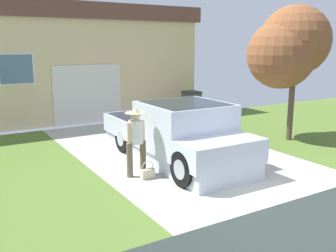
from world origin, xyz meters
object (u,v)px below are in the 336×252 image
object	(u,v)px
house_with_garage	(55,61)
pickup_truck	(181,136)
wheeled_trash_bin	(191,103)
person_with_hat	(136,137)
front_yard_tree	(288,47)
handbag	(148,173)

from	to	relation	value
house_with_garage	pickup_truck	bearing A→B (deg)	-85.08
pickup_truck	wheeled_trash_bin	bearing A→B (deg)	-126.31
person_with_hat	front_yard_tree	distance (m)	6.20
pickup_truck	person_with_hat	distance (m)	1.50
wheeled_trash_bin	front_yard_tree	bearing A→B (deg)	-83.71
pickup_truck	wheeled_trash_bin	world-z (taller)	pickup_truck
person_with_hat	house_with_garage	xyz separation A→B (m)	(0.68, 9.27, 1.39)
front_yard_tree	wheeled_trash_bin	size ratio (longest dim) A/B	3.86
pickup_truck	house_with_garage	world-z (taller)	house_with_garage
person_with_hat	handbag	bearing A→B (deg)	-79.15
pickup_truck	house_with_garage	size ratio (longest dim) A/B	0.45
wheeled_trash_bin	handbag	bearing A→B (deg)	-131.97
front_yard_tree	wheeled_trash_bin	xyz separation A→B (m)	(-0.51, 4.62, -2.35)
pickup_truck	house_with_garage	bearing A→B (deg)	-84.54
pickup_truck	front_yard_tree	distance (m)	4.93
person_with_hat	handbag	distance (m)	0.88
house_with_garage	wheeled_trash_bin	xyz separation A→B (m)	(4.63, -3.85, -1.73)
person_with_hat	front_yard_tree	bearing A→B (deg)	-0.58
person_with_hat	house_with_garage	bearing A→B (deg)	77.32
pickup_truck	front_yard_tree	size ratio (longest dim) A/B	1.19
person_with_hat	wheeled_trash_bin	size ratio (longest dim) A/B	1.47
pickup_truck	handbag	distance (m)	1.58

